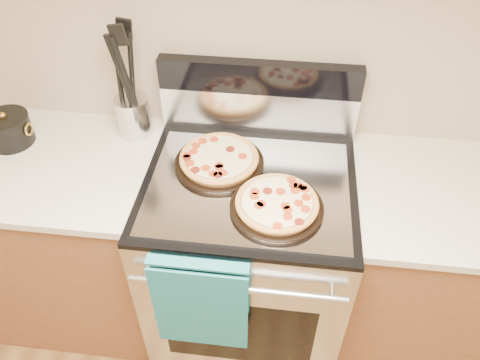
# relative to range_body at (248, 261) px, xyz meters

# --- Properties ---
(wall_back) EXTENTS (4.00, 0.00, 4.00)m
(wall_back) POSITION_rel_range_body_xyz_m (0.00, 0.35, 0.90)
(wall_back) COLOR tan
(wall_back) RESTS_ON ground
(range_body) EXTENTS (0.76, 0.68, 0.90)m
(range_body) POSITION_rel_range_body_xyz_m (0.00, 0.00, 0.00)
(range_body) COLOR #B7B7BC
(range_body) RESTS_ON ground
(oven_window) EXTENTS (0.56, 0.01, 0.40)m
(oven_window) POSITION_rel_range_body_xyz_m (0.00, -0.34, 0.00)
(oven_window) COLOR black
(oven_window) RESTS_ON range_body
(cooktop) EXTENTS (0.76, 0.68, 0.02)m
(cooktop) POSITION_rel_range_body_xyz_m (0.00, 0.00, 0.46)
(cooktop) COLOR black
(cooktop) RESTS_ON range_body
(backsplash_lower) EXTENTS (0.76, 0.06, 0.18)m
(backsplash_lower) POSITION_rel_range_body_xyz_m (0.00, 0.31, 0.56)
(backsplash_lower) COLOR silver
(backsplash_lower) RESTS_ON cooktop
(backsplash_upper) EXTENTS (0.76, 0.06, 0.12)m
(backsplash_upper) POSITION_rel_range_body_xyz_m (0.00, 0.31, 0.71)
(backsplash_upper) COLOR black
(backsplash_upper) RESTS_ON backsplash_lower
(oven_handle) EXTENTS (0.70, 0.03, 0.03)m
(oven_handle) POSITION_rel_range_body_xyz_m (0.00, -0.38, 0.35)
(oven_handle) COLOR silver
(oven_handle) RESTS_ON range_body
(dish_towel) EXTENTS (0.32, 0.05, 0.42)m
(dish_towel) POSITION_rel_range_body_xyz_m (-0.12, -0.38, 0.25)
(dish_towel) COLOR #18797C
(dish_towel) RESTS_ON oven_handle
(foil_sheet) EXTENTS (0.70, 0.55, 0.01)m
(foil_sheet) POSITION_rel_range_body_xyz_m (0.00, -0.03, 0.47)
(foil_sheet) COLOR gray
(foil_sheet) RESTS_ON cooktop
(cabinet_left) EXTENTS (1.00, 0.62, 0.88)m
(cabinet_left) POSITION_rel_range_body_xyz_m (-0.88, 0.03, -0.01)
(cabinet_left) COLOR brown
(cabinet_left) RESTS_ON ground
(countertop_left) EXTENTS (1.02, 0.64, 0.03)m
(countertop_left) POSITION_rel_range_body_xyz_m (-0.88, 0.03, 0.45)
(countertop_left) COLOR beige
(countertop_left) RESTS_ON cabinet_left
(cabinet_right) EXTENTS (1.00, 0.62, 0.88)m
(cabinet_right) POSITION_rel_range_body_xyz_m (0.88, 0.03, -0.01)
(cabinet_right) COLOR brown
(cabinet_right) RESTS_ON ground
(pepperoni_pizza_back) EXTENTS (0.41, 0.41, 0.04)m
(pepperoni_pizza_back) POSITION_rel_range_body_xyz_m (-0.12, 0.07, 0.50)
(pepperoni_pizza_back) COLOR #C78B3D
(pepperoni_pizza_back) RESTS_ON foil_sheet
(pepperoni_pizza_front) EXTENTS (0.39, 0.39, 0.04)m
(pepperoni_pizza_front) POSITION_rel_range_body_xyz_m (0.10, -0.13, 0.50)
(pepperoni_pizza_front) COLOR #C78B3D
(pepperoni_pizza_front) RESTS_ON foil_sheet
(utensil_crock) EXTENTS (0.17, 0.17, 0.16)m
(utensil_crock) POSITION_rel_range_body_xyz_m (-0.49, 0.24, 0.54)
(utensil_crock) COLOR silver
(utensil_crock) RESTS_ON countertop_left
(saucepan) EXTENTS (0.19, 0.19, 0.11)m
(saucepan) POSITION_rel_range_body_xyz_m (-0.96, 0.13, 0.51)
(saucepan) COLOR black
(saucepan) RESTS_ON countertop_left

